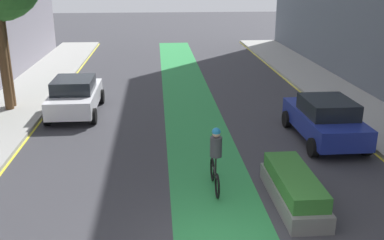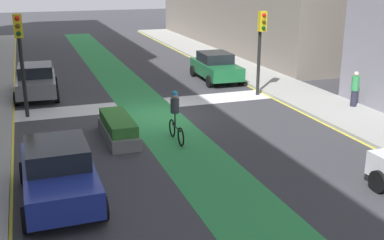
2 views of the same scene
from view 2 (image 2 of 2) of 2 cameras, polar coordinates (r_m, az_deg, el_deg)
ground_plane at (r=20.53m, az=-3.77°, el=0.49°), size 120.00×120.00×0.00m
bike_lane_paint at (r=20.47m, az=-4.47°, el=0.43°), size 2.40×60.00×0.01m
crosswalk_band at (r=22.39m, az=-5.15°, el=1.89°), size 12.00×1.80×0.01m
sidewalk_left at (r=23.56m, az=14.09°, el=2.39°), size 3.00×60.00×0.15m
curb_stripe_left at (r=22.80m, az=10.91°, el=1.93°), size 0.16×60.00×0.01m
curb_stripe_right at (r=19.88m, az=-20.67°, el=-1.18°), size 0.16×60.00×0.01m
traffic_signal_near_right at (r=20.81m, az=-19.83°, el=8.30°), size 0.35×0.52×4.33m
traffic_signal_near_left at (r=23.62m, az=8.22°, el=9.78°), size 0.35×0.52×4.14m
car_grey_right_near at (r=24.77m, az=-18.10°, el=4.50°), size 2.18×4.28×1.57m
car_blue_right_far at (r=13.33m, az=-15.64°, el=-5.97°), size 2.05×4.22×1.57m
car_green_left_near at (r=27.17m, az=2.86°, el=6.40°), size 2.15×4.26×1.57m
cyclist_in_lane at (r=17.25m, az=-1.98°, el=0.60°), size 0.32×1.73×1.86m
pedestrian_sidewalk_left_a at (r=22.44m, az=18.86°, el=3.54°), size 0.34×0.34×1.58m
median_planter at (r=17.78m, az=-8.80°, el=-1.00°), size 1.03×3.16×0.85m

